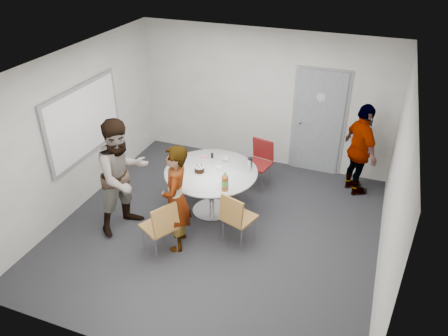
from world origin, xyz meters
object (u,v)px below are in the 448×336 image
at_px(person_right, 360,150).
at_px(person_main, 176,199).
at_px(chair_near_right, 236,215).
at_px(person_left, 123,176).
at_px(chair_far, 260,158).
at_px(door, 318,123).
at_px(whiteboard, 84,121).
at_px(chair_near_left, 162,224).
at_px(table, 212,177).

bearing_deg(person_right, person_main, 103.89).
height_order(chair_near_right, person_left, person_left).
bearing_deg(chair_far, chair_near_right, 106.10).
bearing_deg(chair_far, door, -122.31).
xyz_separation_m(door, whiteboard, (-3.56, -2.28, 0.42)).
bearing_deg(door, person_main, -116.56).
distance_m(chair_near_left, person_right, 3.75).
distance_m(door, chair_near_left, 3.73).
bearing_deg(person_left, person_right, -31.71).
relative_size(table, chair_near_right, 1.69).
bearing_deg(person_right, chair_far, 69.88).
relative_size(door, whiteboard, 1.12).
distance_m(chair_near_left, chair_near_right, 1.10).
height_order(whiteboard, chair_far, whiteboard).
bearing_deg(chair_near_left, table, 17.29).
bearing_deg(whiteboard, chair_near_left, -28.40).
xyz_separation_m(chair_far, person_main, (-0.66, -2.12, 0.30)).
bearing_deg(person_right, whiteboard, 78.91).
xyz_separation_m(chair_far, person_left, (-1.64, -1.97, 0.39)).
distance_m(whiteboard, person_main, 2.26).
xyz_separation_m(chair_near_left, person_left, (-0.88, 0.44, 0.38)).
height_order(person_main, person_right, person_right).
relative_size(chair_near_left, person_left, 0.49).
bearing_deg(chair_near_right, chair_near_left, -129.18).
bearing_deg(chair_far, person_left, 61.14).
bearing_deg(chair_near_right, door, 93.64).
height_order(chair_near_right, person_main, person_main).
bearing_deg(door, chair_near_right, -104.38).
bearing_deg(person_left, chair_near_left, -93.52).
relative_size(person_main, person_right, 1.00).
xyz_separation_m(door, person_left, (-2.50, -2.88, -0.08)).
distance_m(door, person_left, 3.82).
relative_size(table, person_right, 0.90).
xyz_separation_m(table, chair_far, (0.50, 1.13, -0.14)).
xyz_separation_m(door, chair_near_left, (-1.63, -3.33, -0.46)).
xyz_separation_m(whiteboard, person_right, (4.41, 1.75, -0.59)).
relative_size(table, chair_near_left, 1.66).
bearing_deg(person_left, whiteboard, 83.57).
bearing_deg(person_main, chair_near_left, -38.18).
xyz_separation_m(chair_near_left, chair_near_right, (0.93, 0.60, -0.01)).
bearing_deg(person_main, chair_far, 145.28).
bearing_deg(person_right, door, 25.24).
height_order(door, person_left, door).
relative_size(chair_far, person_main, 0.53).
relative_size(chair_near_left, chair_near_right, 1.02).
relative_size(chair_near_right, person_right, 0.53).
bearing_deg(chair_near_left, whiteboard, 90.80).
relative_size(whiteboard, person_right, 1.11).
bearing_deg(person_main, whiteboard, -127.89).
height_order(whiteboard, table, whiteboard).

